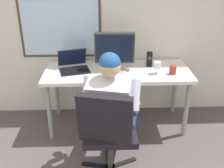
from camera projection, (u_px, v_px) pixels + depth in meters
The scene contains 9 objects.
wall_rear at pixel (119, 4), 3.22m from camera, with size 5.76×0.08×2.86m.
desk at pixel (117, 76), 3.19m from camera, with size 1.69×0.68×0.74m.
office_chair at pixel (108, 128), 2.42m from camera, with size 0.57×0.61×0.96m.
person_seated at pixel (113, 105), 2.62m from camera, with size 0.62×0.88×1.22m.
crt_monitor at pixel (115, 49), 3.06m from camera, with size 0.45×0.22×0.44m.
laptop at pixel (74, 64), 3.16m from camera, with size 0.40×0.39×0.22m.
wine_glass at pixel (157, 66), 3.03m from camera, with size 0.08×0.08×0.14m.
desk_speaker at pixel (149, 59), 3.25m from camera, with size 0.07×0.08×0.17m.
coffee_mug at pixel (173, 70), 3.03m from camera, with size 0.08×0.08×0.10m.
Camera 1 is at (-0.22, -0.72, 1.96)m, focal length 43.43 mm.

